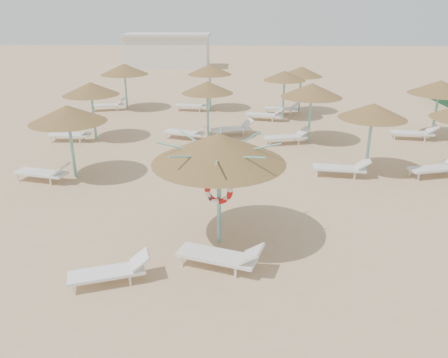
{
  "coord_description": "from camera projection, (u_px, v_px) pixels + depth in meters",
  "views": [
    {
      "loc": [
        0.87,
        -10.07,
        5.94
      ],
      "look_at": [
        0.55,
        1.48,
        1.3
      ],
      "focal_mm": 35.0,
      "sensor_mm": 36.0,
      "label": 1
    }
  ],
  "objects": [
    {
      "name": "service_hut",
      "position": [
        168.0,
        50.0,
        43.59
      ],
      "size": [
        8.4,
        4.4,
        3.25
      ],
      "color": "silver",
      "rests_on": "ground"
    },
    {
      "name": "lounger_main_a",
      "position": [
        112.0,
        271.0,
        9.9
      ],
      "size": [
        1.9,
        1.09,
        0.66
      ],
      "rotation": [
        0.0,
        0.0,
        0.32
      ],
      "color": "white",
      "rests_on": "ground"
    },
    {
      "name": "ground",
      "position": [
        202.0,
        245.0,
        11.58
      ],
      "size": [
        120.0,
        120.0,
        0.0
      ],
      "primitive_type": "plane",
      "color": "tan",
      "rests_on": "ground"
    },
    {
      "name": "lounger_main_b",
      "position": [
        222.0,
        256.0,
        10.41
      ],
      "size": [
        2.16,
        1.24,
        0.75
      ],
      "rotation": [
        0.0,
        0.0,
        -0.32
      ],
      "color": "white",
      "rests_on": "ground"
    },
    {
      "name": "palapa_field",
      "position": [
        256.0,
        87.0,
        20.43
      ],
      "size": [
        19.49,
        14.0,
        2.71
      ],
      "color": "#6AB9AE",
      "rests_on": "ground"
    },
    {
      "name": "main_palapa",
      "position": [
        219.0,
        149.0,
        10.77
      ],
      "size": [
        3.37,
        3.37,
        3.02
      ],
      "color": "#6AB9AE",
      "rests_on": "ground"
    }
  ]
}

